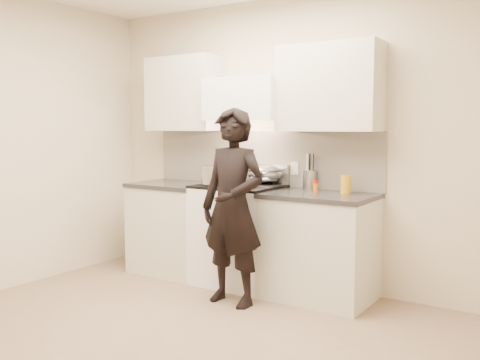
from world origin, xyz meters
name	(u,v)px	position (x,y,z in m)	size (l,w,h in m)	color
ground_plane	(164,339)	(0.00, 0.00, 0.00)	(4.00, 4.00, 0.00)	#876D58
room_shell	(188,112)	(-0.06, 0.37, 1.60)	(4.04, 3.54, 2.70)	beige
stove	(239,234)	(-0.30, 1.42, 0.47)	(0.76, 0.65, 0.96)	white
counter_right	(319,246)	(0.53, 1.43, 0.46)	(0.92, 0.67, 0.92)	beige
counter_left	(176,227)	(-1.08, 1.43, 0.46)	(0.82, 0.67, 0.92)	beige
wok	(265,174)	(-0.10, 1.57, 1.05)	(0.35, 0.43, 0.28)	#A09DAE
stock_pot	(215,175)	(-0.47, 1.28, 1.05)	(0.36, 0.32, 0.17)	#A09DAE
utensil_crock	(310,178)	(0.31, 1.67, 1.02)	(0.12, 0.12, 0.33)	#A3A3A3
spice_jar	(316,186)	(0.43, 1.56, 0.97)	(0.04, 0.04, 0.10)	#E75F07
oil_glass	(346,184)	(0.71, 1.56, 1.00)	(0.09, 0.09, 0.16)	#C78D18
person	(233,207)	(-0.02, 0.91, 0.82)	(0.60, 0.39, 1.64)	black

